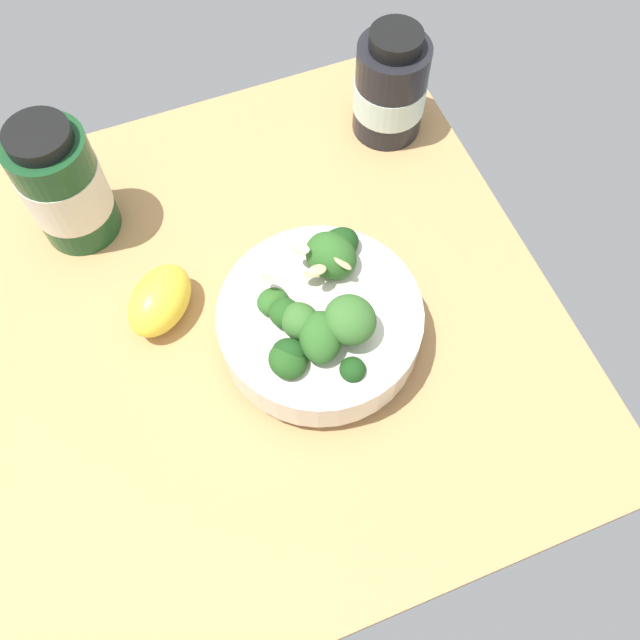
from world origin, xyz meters
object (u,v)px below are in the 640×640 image
object	(u,v)px
lemon_wedge	(160,300)
bottle_tall	(63,185)
bowl_of_broccoli	(320,320)
bottle_short	(390,88)

from	to	relation	value
lemon_wedge	bottle_tall	world-z (taller)	bottle_tall
bowl_of_broccoli	bottle_short	size ratio (longest dim) A/B	1.45
bottle_tall	lemon_wedge	bearing A→B (deg)	-68.88
bottle_tall	bowl_of_broccoli	bearing A→B (deg)	-49.62
lemon_wedge	bottle_tall	size ratio (longest dim) A/B	0.56
lemon_wedge	bottle_short	bearing A→B (deg)	25.20
bottle_tall	bottle_short	distance (cm)	33.83
bowl_of_broccoli	lemon_wedge	xyz separation A→B (cm)	(-12.69, 7.99, -1.62)
bowl_of_broccoli	bottle_tall	distance (cm)	27.26
lemon_wedge	bottle_tall	bearing A→B (deg)	111.12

